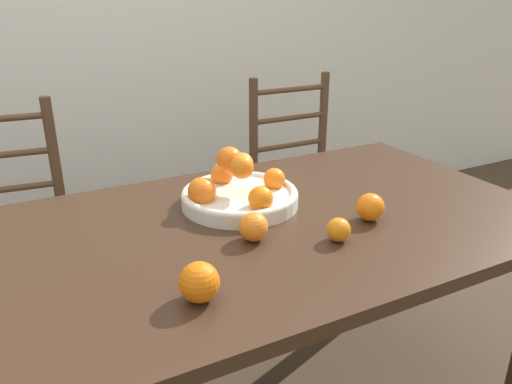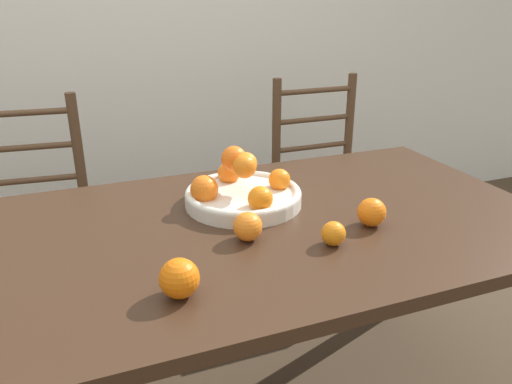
{
  "view_description": "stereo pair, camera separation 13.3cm",
  "coord_description": "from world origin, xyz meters",
  "px_view_note": "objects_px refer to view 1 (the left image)",
  "views": [
    {
      "loc": [
        -0.43,
        -1.06,
        1.3
      ],
      "look_at": [
        0.14,
        0.03,
        0.8
      ],
      "focal_mm": 35.0,
      "sensor_mm": 36.0,
      "label": 1
    },
    {
      "loc": [
        -0.31,
        -1.12,
        1.3
      ],
      "look_at": [
        0.14,
        0.03,
        0.8
      ],
      "focal_mm": 35.0,
      "sensor_mm": 36.0,
      "label": 2
    }
  ],
  "objects_px": {
    "orange_loose_0": "(370,207)",
    "orange_loose_3": "(253,227)",
    "fruit_bowl": "(239,192)",
    "chair_left": "(9,240)",
    "chair_right": "(304,183)",
    "orange_loose_1": "(339,230)",
    "orange_loose_2": "(199,282)"
  },
  "relations": [
    {
      "from": "orange_loose_3",
      "to": "fruit_bowl",
      "type": "bearing_deg",
      "value": 73.71
    },
    {
      "from": "fruit_bowl",
      "to": "orange_loose_3",
      "type": "bearing_deg",
      "value": -106.29
    },
    {
      "from": "chair_right",
      "to": "orange_loose_0",
      "type": "bearing_deg",
      "value": -112.23
    },
    {
      "from": "orange_loose_3",
      "to": "chair_left",
      "type": "distance_m",
      "value": 1.04
    },
    {
      "from": "chair_left",
      "to": "orange_loose_0",
      "type": "bearing_deg",
      "value": -39.25
    },
    {
      "from": "orange_loose_2",
      "to": "chair_left",
      "type": "xyz_separation_m",
      "value": [
        -0.34,
        1.02,
        -0.29
      ]
    },
    {
      "from": "fruit_bowl",
      "to": "chair_right",
      "type": "height_order",
      "value": "chair_right"
    },
    {
      "from": "chair_right",
      "to": "chair_left",
      "type": "bearing_deg",
      "value": -179.82
    },
    {
      "from": "orange_loose_3",
      "to": "chair_left",
      "type": "xyz_separation_m",
      "value": [
        -0.55,
        0.83,
        -0.29
      ]
    },
    {
      "from": "orange_loose_1",
      "to": "chair_right",
      "type": "distance_m",
      "value": 1.1
    },
    {
      "from": "fruit_bowl",
      "to": "orange_loose_3",
      "type": "xyz_separation_m",
      "value": [
        -0.06,
        -0.22,
        -0.0
      ]
    },
    {
      "from": "orange_loose_2",
      "to": "orange_loose_3",
      "type": "xyz_separation_m",
      "value": [
        0.21,
        0.18,
        -0.0
      ]
    },
    {
      "from": "orange_loose_1",
      "to": "chair_left",
      "type": "xyz_separation_m",
      "value": [
        -0.74,
        0.93,
        -0.28
      ]
    },
    {
      "from": "fruit_bowl",
      "to": "chair_left",
      "type": "height_order",
      "value": "chair_left"
    },
    {
      "from": "fruit_bowl",
      "to": "orange_loose_1",
      "type": "relative_size",
      "value": 5.58
    },
    {
      "from": "orange_loose_2",
      "to": "orange_loose_3",
      "type": "distance_m",
      "value": 0.28
    },
    {
      "from": "orange_loose_0",
      "to": "orange_loose_3",
      "type": "bearing_deg",
      "value": 173.08
    },
    {
      "from": "fruit_bowl",
      "to": "orange_loose_0",
      "type": "height_order",
      "value": "fruit_bowl"
    },
    {
      "from": "fruit_bowl",
      "to": "orange_loose_2",
      "type": "distance_m",
      "value": 0.48
    },
    {
      "from": "orange_loose_0",
      "to": "chair_right",
      "type": "relative_size",
      "value": 0.08
    },
    {
      "from": "fruit_bowl",
      "to": "orange_loose_3",
      "type": "distance_m",
      "value": 0.22
    },
    {
      "from": "orange_loose_0",
      "to": "orange_loose_3",
      "type": "distance_m",
      "value": 0.33
    },
    {
      "from": "orange_loose_2",
      "to": "chair_left",
      "type": "distance_m",
      "value": 1.11
    },
    {
      "from": "orange_loose_2",
      "to": "orange_loose_3",
      "type": "height_order",
      "value": "orange_loose_2"
    },
    {
      "from": "orange_loose_1",
      "to": "orange_loose_0",
      "type": "bearing_deg",
      "value": 21.94
    },
    {
      "from": "orange_loose_3",
      "to": "chair_left",
      "type": "relative_size",
      "value": 0.08
    },
    {
      "from": "orange_loose_1",
      "to": "orange_loose_3",
      "type": "distance_m",
      "value": 0.21
    },
    {
      "from": "orange_loose_1",
      "to": "orange_loose_2",
      "type": "relative_size",
      "value": 0.73
    },
    {
      "from": "chair_left",
      "to": "chair_right",
      "type": "relative_size",
      "value": 1.0
    },
    {
      "from": "orange_loose_3",
      "to": "orange_loose_1",
      "type": "bearing_deg",
      "value": -28.3
    },
    {
      "from": "orange_loose_1",
      "to": "chair_right",
      "type": "height_order",
      "value": "chair_right"
    },
    {
      "from": "orange_loose_0",
      "to": "orange_loose_3",
      "type": "relative_size",
      "value": 1.03
    }
  ]
}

